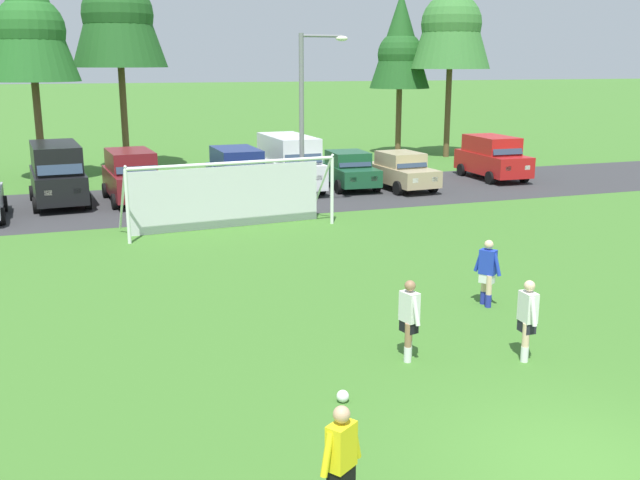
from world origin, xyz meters
The scene contains 19 objects.
ground_plane centered at (0.00, 15.00, 0.00)m, with size 400.00×400.00×0.00m, color #3D7028.
parking_lot_strip centered at (0.00, 22.70, 0.00)m, with size 52.00×8.40×0.01m, color #333335.
soccer_ball centered at (-2.56, 3.03, 0.11)m, with size 0.22×0.22×0.22m.
soccer_goal centered at (-1.48, 17.07, 1.29)m, with size 7.56×2.59×2.57m.
referee centered at (-3.81, -0.16, 0.82)m, with size 0.70×0.42×1.64m.
player_striker_near centered at (1.54, 3.58, 0.82)m, with size 0.30×0.73×1.64m.
player_midfield_center centered at (-0.66, 4.36, 0.82)m, with size 0.32×0.75×1.64m.
player_winger_left centered at (2.58, 6.71, 0.82)m, with size 0.43×0.69×1.64m.
parked_car_slot_left centered at (-7.23, 23.86, 1.34)m, with size 2.47×4.93×2.52m.
parked_car_slot_center_left centered at (-4.27, 23.54, 1.11)m, with size 2.38×4.72×2.16m.
parked_car_slot_center centered at (0.14, 22.84, 1.11)m, with size 2.18×4.62×2.16m.
parked_car_slot_center_right centered at (2.83, 23.92, 1.34)m, with size 2.29×4.85×2.52m.
parked_car_slot_right centered at (5.64, 23.63, 0.88)m, with size 2.20×4.28×1.72m.
parked_car_slot_far_right centered at (7.86, 22.54, 0.88)m, with size 2.25×4.31×1.72m.
parked_car_slot_end centered at (13.54, 23.85, 1.11)m, with size 2.22×4.64×2.16m.
tree_mid_left centered at (-7.99, 30.73, 8.04)m, with size 4.38×4.38×11.69m.
tree_mid_right centered at (13.33, 34.55, 6.92)m, with size 3.78×3.78×10.07m.
tree_right_edge centered at (15.75, 32.58, 8.91)m, with size 4.85×4.85×12.95m.
street_lamp centered at (1.90, 18.57, 3.54)m, with size 2.00×0.32×6.82m.
Camera 1 is at (-6.75, -7.77, 5.75)m, focal length 40.63 mm.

